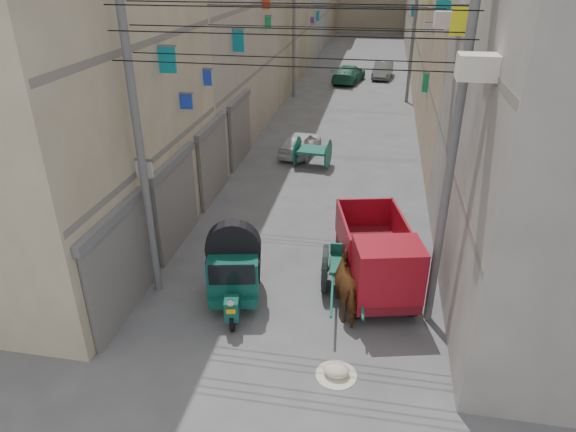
% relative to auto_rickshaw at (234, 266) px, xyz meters
% --- Properties ---
extents(shutters_left, '(0.18, 14.40, 2.88)m').
position_rel_auto_rickshaw_xyz_m(shutters_left, '(-2.54, 4.45, 0.46)').
color(shutters_left, '#49494E').
rests_on(shutters_left, ground).
extents(signboards, '(8.22, 40.52, 5.67)m').
position_rel_auto_rickshaw_xyz_m(signboards, '(1.37, 15.73, 2.40)').
color(signboards, '#66278F').
rests_on(signboards, ground).
extents(utility_poles, '(7.40, 22.20, 8.00)m').
position_rel_auto_rickshaw_xyz_m(utility_poles, '(1.38, 11.07, 2.97)').
color(utility_poles, '#5D5D5F').
rests_on(utility_poles, ground).
extents(overhead_cables, '(7.40, 22.52, 1.12)m').
position_rel_auto_rickshaw_xyz_m(overhead_cables, '(1.38, 8.47, 5.74)').
color(overhead_cables, black).
rests_on(overhead_cables, ground).
extents(auto_rickshaw, '(1.76, 2.57, 1.75)m').
position_rel_auto_rickshaw_xyz_m(auto_rickshaw, '(0.00, 0.00, 0.00)').
color(auto_rickshaw, black).
rests_on(auto_rickshaw, ground).
extents(tonga_cart, '(1.43, 2.93, 1.29)m').
position_rel_auto_rickshaw_xyz_m(tonga_cart, '(2.86, 0.93, -0.36)').
color(tonga_cart, black).
rests_on(tonga_cart, ground).
extents(mini_truck, '(2.45, 3.97, 2.08)m').
position_rel_auto_rickshaw_xyz_m(mini_truck, '(3.68, 0.78, -0.04)').
color(mini_truck, black).
rests_on(mini_truck, ground).
extents(second_cart, '(1.58, 1.43, 1.28)m').
position_rel_auto_rickshaw_xyz_m(second_cart, '(0.68, 9.98, -0.35)').
color(second_cart, '#135545').
rests_on(second_cart, ground).
extents(feed_sack, '(0.56, 0.45, 0.28)m').
position_rel_auto_rickshaw_xyz_m(feed_sack, '(2.91, -2.34, -0.89)').
color(feed_sack, beige).
rests_on(feed_sack, ground).
extents(horse, '(1.36, 1.98, 1.53)m').
position_rel_auto_rickshaw_xyz_m(horse, '(3.03, 0.07, -0.27)').
color(horse, brown).
rests_on(horse, ground).
extents(distant_car_white, '(1.82, 3.31, 1.07)m').
position_rel_auto_rickshaw_xyz_m(distant_car_white, '(-0.07, 11.44, -0.50)').
color(distant_car_white, silver).
rests_on(distant_car_white, ground).
extents(distant_car_grey, '(1.60, 3.66, 1.17)m').
position_rel_auto_rickshaw_xyz_m(distant_car_grey, '(3.37, 29.09, -0.44)').
color(distant_car_grey, '#505552').
rests_on(distant_car_grey, ground).
extents(distant_car_green, '(2.46, 4.43, 1.22)m').
position_rel_auto_rickshaw_xyz_m(distant_car_green, '(0.96, 27.14, -0.42)').
color(distant_car_green, '#21614A').
rests_on(distant_car_green, ground).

